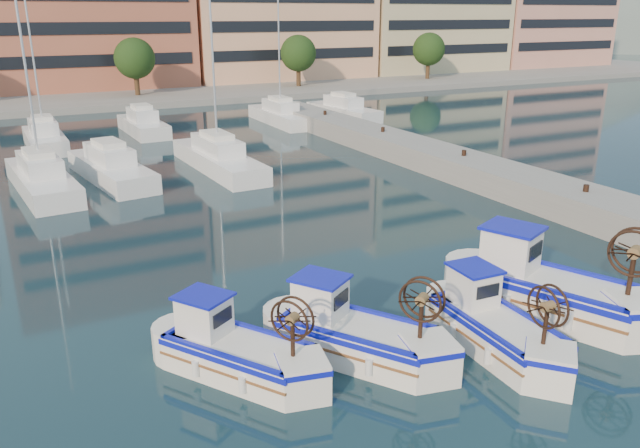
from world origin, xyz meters
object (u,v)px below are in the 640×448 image
(fishing_boat_b, at_px, (353,332))
(fishing_boat_d, at_px, (546,287))
(fishing_boat_c, at_px, (494,325))
(fishing_boat_a, at_px, (235,349))

(fishing_boat_b, xyz_separation_m, fishing_boat_d, (6.24, -0.48, 0.15))
(fishing_boat_b, xyz_separation_m, fishing_boat_c, (3.51, -1.31, -0.02))
(fishing_boat_b, height_order, fishing_boat_c, fishing_boat_b)
(fishing_boat_a, relative_size, fishing_boat_b, 0.94)
(fishing_boat_c, xyz_separation_m, fishing_boat_d, (2.73, 0.82, 0.18))
(fishing_boat_b, bearing_deg, fishing_boat_c, -53.52)
(fishing_boat_c, distance_m, fishing_boat_d, 2.85)
(fishing_boat_a, relative_size, fishing_boat_c, 0.98)
(fishing_boat_b, bearing_deg, fishing_boat_a, 134.45)
(fishing_boat_d, bearing_deg, fishing_boat_c, 173.79)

